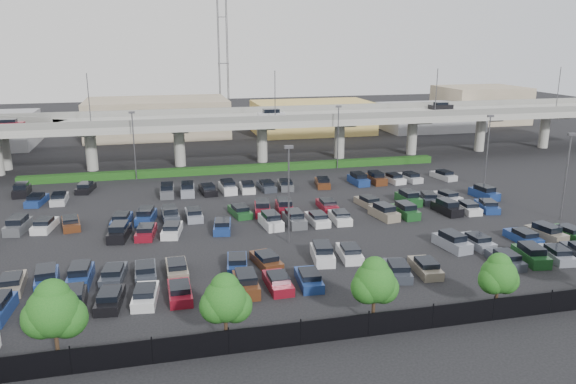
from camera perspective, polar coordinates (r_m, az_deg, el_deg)
The scene contains 9 objects.
ground at distance 66.27m, azimuth -1.57°, elevation -2.80°, with size 280.00×280.00×0.00m, color black.
overpass at distance 95.47m, azimuth -5.77°, elevation 7.02°, with size 150.00×13.00×15.80m.
hedge at distance 89.87m, azimuth -4.91°, elevation 2.35°, with size 66.00×1.60×1.10m, color #123C11.
fence at distance 41.06m, azimuth 6.78°, elevation -13.44°, with size 70.00×0.10×2.00m.
tree_row at distance 41.37m, azimuth 7.17°, elevation -9.17°, with size 65.07×3.66×5.94m.
parked_cars at distance 62.60m, azimuth -1.73°, elevation -3.30°, with size 63.00×41.66×1.67m.
light_poles at distance 65.83m, azimuth -5.49°, elevation 2.64°, with size 66.90×48.38×10.30m.
distant_buildings at distance 127.15m, azimuth -1.95°, elevation 7.67°, with size 138.00×24.00×9.00m.
comm_tower at distance 136.79m, azimuth -6.59°, elevation 13.11°, with size 2.40×2.40×30.00m.
Camera 1 is at (-13.03, -61.64, 20.56)m, focal length 35.00 mm.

